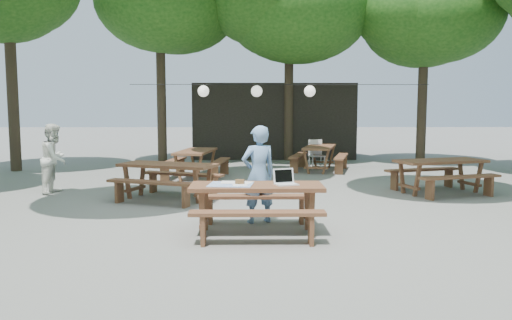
{
  "coord_description": "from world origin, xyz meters",
  "views": [
    {
      "loc": [
        -0.41,
        -9.1,
        1.91
      ],
      "look_at": [
        -0.31,
        -0.96,
        1.05
      ],
      "focal_mm": 35.0,
      "sensor_mm": 36.0,
      "label": 1
    }
  ],
  "objects": [
    {
      "name": "ground",
      "position": [
        0.0,
        0.0,
        0.0
      ],
      "size": [
        80.0,
        80.0,
        0.0
      ],
      "primitive_type": "plane",
      "color": "#61615C",
      "rests_on": "ground"
    },
    {
      "name": "picnic_table_far_w",
      "position": [
        -1.89,
        4.46,
        0.39
      ],
      "size": [
        1.82,
        2.1,
        0.75
      ],
      "rotation": [
        0.0,
        0.0,
        1.44
      ],
      "color": "brown",
      "rests_on": "ground"
    },
    {
      "name": "picnic_table_far_e",
      "position": [
        1.71,
        5.9,
        0.39
      ],
      "size": [
        2.02,
        2.25,
        0.75
      ],
      "rotation": [
        0.0,
        0.0,
        1.31
      ],
      "color": "brown",
      "rests_on": "ground"
    },
    {
      "name": "second_person",
      "position": [
        -4.77,
        2.02,
        0.78
      ],
      "size": [
        0.63,
        0.79,
        1.55
      ],
      "primitive_type": "imported",
      "rotation": [
        0.0,
        0.0,
        1.51
      ],
      "color": "white",
      "rests_on": "ground"
    },
    {
      "name": "paper_lanterns",
      "position": [
        -0.19,
        6.0,
        2.4
      ],
      "size": [
        9.0,
        0.34,
        0.38
      ],
      "color": "black",
      "rests_on": "ground"
    },
    {
      "name": "plastic_chair",
      "position": [
        1.7,
        6.47,
        0.26
      ],
      "size": [
        0.51,
        0.51,
        0.9
      ],
      "rotation": [
        0.0,
        0.0,
        0.16
      ],
      "color": "white",
      "rests_on": "ground"
    },
    {
      "name": "tabletop_clutter",
      "position": [
        -0.66,
        -1.65,
        0.76
      ],
      "size": [
        0.72,
        0.62,
        0.08
      ],
      "color": "#3A70C5",
      "rests_on": "main_picnic_table"
    },
    {
      "name": "picnic_table_ne",
      "position": [
        3.85,
        1.89,
        0.39
      ],
      "size": [
        2.28,
        2.06,
        0.75
      ],
      "rotation": [
        0.0,
        0.0,
        0.29
      ],
      "color": "brown",
      "rests_on": "ground"
    },
    {
      "name": "picnic_table_nw",
      "position": [
        -2.12,
        1.2,
        0.39
      ],
      "size": [
        2.33,
        2.14,
        0.75
      ],
      "rotation": [
        0.0,
        0.0,
        -0.35
      ],
      "color": "brown",
      "rests_on": "ground"
    },
    {
      "name": "woman",
      "position": [
        -0.27,
        -0.92,
        0.81
      ],
      "size": [
        0.69,
        0.57,
        1.61
      ],
      "primitive_type": "imported",
      "rotation": [
        0.0,
        0.0,
        3.5
      ],
      "color": "#74A0D4",
      "rests_on": "ground"
    },
    {
      "name": "pavilion",
      "position": [
        0.5,
        10.5,
        1.4
      ],
      "size": [
        6.0,
        3.0,
        2.8
      ],
      "primitive_type": "cube",
      "color": "black",
      "rests_on": "ground"
    },
    {
      "name": "laptop",
      "position": [
        0.12,
        -1.66,
        0.81
      ],
      "size": [
        0.4,
        0.35,
        0.24
      ],
      "rotation": [
        0.0,
        0.0,
        0.33
      ],
      "color": "white",
      "rests_on": "main_picnic_table"
    },
    {
      "name": "main_picnic_table",
      "position": [
        -0.31,
        -1.66,
        0.39
      ],
      "size": [
        2.0,
        1.58,
        0.75
      ],
      "color": "brown",
      "rests_on": "ground"
    }
  ]
}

